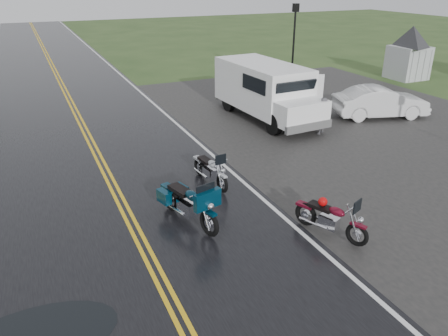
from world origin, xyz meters
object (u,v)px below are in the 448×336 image
at_px(van_white, 275,106).
at_px(sedan_white, 380,103).
at_px(motorcycle_silver, 222,176).
at_px(lamp_post_far_right, 293,46).
at_px(person_at_van, 321,116).
at_px(motorcycle_red, 358,227).
at_px(motorcycle_teal, 209,213).
at_px(visitor_center, 412,39).

relative_size(van_white, sedan_white, 1.51).
xyz_separation_m(motorcycle_silver, lamp_post_far_right, (9.38, 10.89, 1.74)).
relative_size(person_at_van, lamp_post_far_right, 0.32).
bearing_deg(lamp_post_far_right, van_white, -127.19).
xyz_separation_m(motorcycle_red, van_white, (2.32, 7.81, 0.66)).
bearing_deg(person_at_van, van_white, -52.19).
bearing_deg(motorcycle_red, van_white, 51.10).
relative_size(motorcycle_teal, person_at_van, 1.56).
height_order(motorcycle_silver, lamp_post_far_right, lamp_post_far_right).
distance_m(person_at_van, lamp_post_far_right, 8.56).
distance_m(motorcycle_red, sedan_white, 11.20).
distance_m(visitor_center, person_at_van, 13.04).
xyz_separation_m(motorcycle_teal, sedan_white, (10.98, 6.03, -0.00)).
height_order(person_at_van, sedan_white, person_at_van).
xyz_separation_m(visitor_center, person_at_van, (-11.21, -6.44, -1.65)).
distance_m(motorcycle_red, motorcycle_teal, 3.56).
bearing_deg(sedan_white, motorcycle_silver, 128.93).
relative_size(motorcycle_teal, sedan_white, 0.56).
bearing_deg(van_white, motorcycle_silver, -139.52).
xyz_separation_m(van_white, lamp_post_far_right, (5.30, 6.98, 1.08)).
bearing_deg(person_at_van, sedan_white, 159.69).
relative_size(motorcycle_red, person_at_van, 1.31).
bearing_deg(van_white, lamp_post_far_right, 49.53).
distance_m(motorcycle_teal, sedan_white, 12.53).
bearing_deg(motorcycle_red, motorcycle_teal, 126.13).
bearing_deg(lamp_post_far_right, person_at_van, -114.45).
xyz_separation_m(motorcycle_red, motorcycle_teal, (-3.03, 1.86, 0.11)).
xyz_separation_m(visitor_center, motorcycle_silver, (-17.11, -9.67, -1.82)).
bearing_deg(sedan_white, person_at_van, 117.91).
xyz_separation_m(motorcycle_red, lamp_post_far_right, (7.62, 14.79, 1.74)).
distance_m(visitor_center, motorcycle_red, 20.57).
relative_size(sedan_white, lamp_post_far_right, 0.91).
height_order(motorcycle_silver, van_white, van_white).
bearing_deg(sedan_white, van_white, 107.44).
xyz_separation_m(motorcycle_teal, motorcycle_silver, (1.27, 2.04, -0.11)).
height_order(visitor_center, motorcycle_red, visitor_center).
distance_m(visitor_center, van_white, 14.29).
relative_size(motorcycle_red, van_white, 0.31).
height_order(visitor_center, van_white, visitor_center).
bearing_deg(van_white, sedan_white, -2.42).
distance_m(motorcycle_silver, lamp_post_far_right, 14.47).
relative_size(motorcycle_silver, lamp_post_far_right, 0.42).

